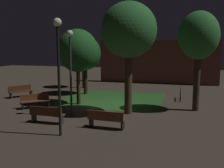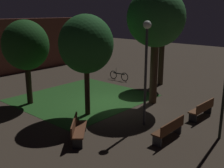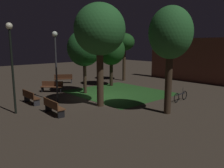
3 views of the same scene
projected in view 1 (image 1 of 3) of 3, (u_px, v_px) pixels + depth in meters
The scene contains 15 objects.
ground_plane at pixel (106, 105), 17.83m from camera, with size 60.00×60.00×0.00m, color #3D3328.
grass_lawn at pixel (112, 99), 19.62m from camera, with size 7.35×6.70×0.01m, color #23511E.
bench_near_trees at pixel (47, 114), 13.47m from camera, with size 1.80×0.48×0.88m.
bench_front_right at pixel (106, 119), 12.58m from camera, with size 1.82×0.55×0.88m.
bench_path_side at pixel (21, 91), 20.47m from camera, with size 1.37×1.78×0.88m.
bench_lawn_edge at pixel (35, 100), 16.86m from camera, with size 1.65×1.57×0.88m.
tree_lawn_side at pixel (83, 45), 24.62m from camera, with size 2.18×2.18×5.06m.
tree_back_right at pixel (78, 51), 17.47m from camera, with size 2.67×2.67×5.03m.
tree_left_canopy at pixel (199, 37), 15.60m from camera, with size 2.39×2.39×5.96m.
tree_tall_center at pixel (85, 53), 21.35m from camera, with size 2.54×2.54×4.72m.
tree_back_left at pixel (129, 31), 14.85m from camera, with size 3.15×3.15×6.39m.
lamp_post_near_wall at pixel (70, 59), 14.50m from camera, with size 0.36×0.36×4.77m.
lamp_post_path_center at pixel (58, 58), 11.20m from camera, with size 0.36×0.36×5.07m.
bicycle at pixel (180, 95), 19.37m from camera, with size 0.13×1.76×0.93m.
building_wall_backdrop at pixel (157, 62), 27.88m from camera, with size 12.36×0.80×4.53m, color brown.
Camera 1 is at (5.32, -16.63, 3.90)m, focal length 42.48 mm.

